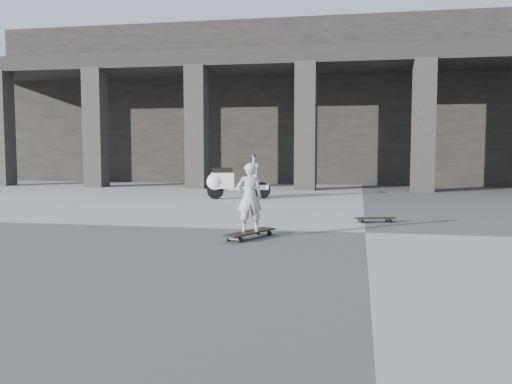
% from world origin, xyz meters
% --- Properties ---
extents(ground, '(90.00, 90.00, 0.00)m').
position_xyz_m(ground, '(0.00, 0.00, 0.00)').
color(ground, '#4A4A47').
rests_on(ground, ground).
extents(colonnade, '(28.00, 8.82, 6.00)m').
position_xyz_m(colonnade, '(-0.00, 13.77, 3.03)').
color(colonnade, black).
rests_on(colonnade, ground).
extents(longboard, '(0.65, 1.04, 0.10)m').
position_xyz_m(longboard, '(-1.69, -0.87, 0.08)').
color(longboard, black).
rests_on(longboard, ground).
extents(skateboard_spare, '(0.75, 0.38, 0.09)m').
position_xyz_m(skateboard_spare, '(0.19, 1.22, 0.07)').
color(skateboard_spare, black).
rests_on(skateboard_spare, ground).
extents(child, '(0.43, 0.34, 1.02)m').
position_xyz_m(child, '(-1.69, -0.87, 0.61)').
color(child, beige).
rests_on(child, longboard).
extents(scooter, '(1.63, 0.75, 1.16)m').
position_xyz_m(scooter, '(-3.48, 5.06, 0.46)').
color(scooter, black).
rests_on(scooter, ground).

